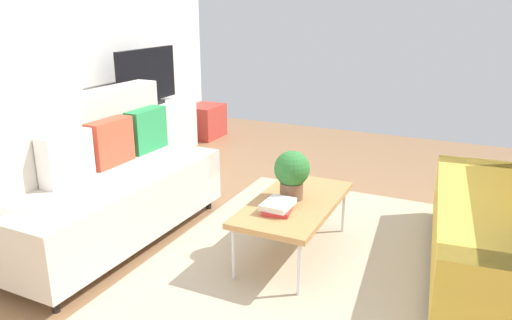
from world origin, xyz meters
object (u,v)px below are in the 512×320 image
object	(u,v)px
couch_beige	(101,184)
vase_0	(109,107)
coffee_table	(294,205)
storage_trunk	(205,121)
potted_plant	(292,172)
tv_console	(149,131)
tv	(147,78)
vase_1	(120,104)
table_book_0	(278,209)
bottle_0	(135,100)

from	to	relation	value
couch_beige	vase_0	bearing A→B (deg)	-140.68
coffee_table	storage_trunk	size ratio (longest dim) A/B	2.12
coffee_table	couch_beige	bearing A→B (deg)	105.18
couch_beige	potted_plant	bearing A→B (deg)	108.05
tv_console	vase_0	bearing A→B (deg)	175.07
coffee_table	storage_trunk	bearing A→B (deg)	41.57
couch_beige	tv	bearing A→B (deg)	-152.01
coffee_table	tv_console	distance (m)	2.83
storage_trunk	vase_1	size ratio (longest dim) A/B	3.35
storage_trunk	table_book_0	xyz separation A→B (m)	(-2.80, -2.26, 0.21)
table_book_0	vase_1	size ratio (longest dim) A/B	1.55
couch_beige	storage_trunk	world-z (taller)	couch_beige
couch_beige	bottle_0	bearing A→B (deg)	-148.85
table_book_0	vase_1	world-z (taller)	vase_1
coffee_table	vase_1	size ratio (longest dim) A/B	7.09
couch_beige	tv	world-z (taller)	tv
coffee_table	tv	bearing A→B (deg)	57.89
vase_1	table_book_0	bearing A→B (deg)	-118.27
potted_plant	bottle_0	xyz separation A→B (m)	(1.19, 2.32, 0.12)
couch_beige	bottle_0	world-z (taller)	couch_beige
tv	vase_0	bearing A→B (deg)	173.12
table_book_0	potted_plant	bearing A→B (deg)	0.17
tv_console	vase_1	bearing A→B (deg)	173.01
tv_console	storage_trunk	distance (m)	1.11
vase_0	vase_1	size ratio (longest dim) A/B	0.91
potted_plant	vase_1	bearing A→B (deg)	66.52
tv_console	table_book_0	xyz separation A→B (m)	(-1.70, -2.36, 0.11)
couch_beige	tv_console	bearing A→B (deg)	-151.53
coffee_table	tv	world-z (taller)	tv
tv	storage_trunk	xyz separation A→B (m)	(1.10, -0.08, -0.73)
tv	vase_0	xyz separation A→B (m)	(-0.58, 0.07, -0.24)
vase_1	coffee_table	bearing A→B (deg)	-113.90
tv_console	storage_trunk	xyz separation A→B (m)	(1.10, -0.10, -0.10)
table_book_0	bottle_0	world-z (taller)	bottle_0
tv	bottle_0	bearing A→B (deg)	-175.71
couch_beige	storage_trunk	distance (m)	3.11
vase_1	couch_beige	bearing A→B (deg)	-145.08
vase_0	vase_1	bearing A→B (deg)	0.00
bottle_0	tv	bearing A→B (deg)	4.29
vase_1	bottle_0	distance (m)	0.17
tv_console	tv	bearing A→B (deg)	-90.00
tv	bottle_0	xyz separation A→B (m)	(-0.27, -0.02, -0.21)
vase_0	vase_1	world-z (taller)	vase_1
tv_console	vase_0	xyz separation A→B (m)	(-0.58, 0.05, 0.39)
coffee_table	potted_plant	xyz separation A→B (m)	(0.04, 0.04, 0.23)
coffee_table	vase_1	xyz separation A→B (m)	(1.09, 2.45, 0.32)
coffee_table	table_book_0	world-z (taller)	table_book_0
tv	bottle_0	size ratio (longest dim) A/B	5.01
tv	vase_1	world-z (taller)	tv
couch_beige	tv_console	size ratio (longest dim) A/B	1.37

